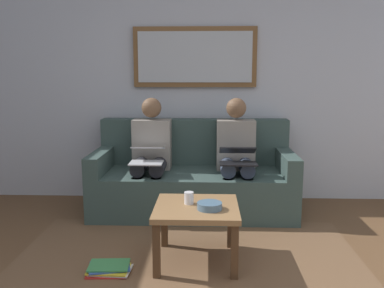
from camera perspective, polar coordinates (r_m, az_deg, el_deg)
name	(u,v)px	position (r m, az deg, el deg)	size (l,w,h in m)	color
wall_rear	(195,81)	(4.65, 0.43, 8.56)	(6.00, 0.12, 2.60)	#B7BCC6
area_rug	(188,263)	(3.22, -0.60, -15.84)	(2.60, 1.80, 0.01)	brown
couch	(194,179)	(4.31, 0.21, -4.82)	(1.98, 0.90, 0.90)	#384C47
framed_mirror	(195,57)	(4.56, 0.40, 11.68)	(1.31, 0.05, 0.63)	brown
coffee_table	(196,214)	(3.12, 0.61, -9.48)	(0.61, 0.61, 0.43)	olive
cup	(189,198)	(3.13, -0.42, -7.31)	(0.07, 0.07, 0.09)	silver
bowl	(210,206)	(3.02, 2.39, -8.36)	(0.18, 0.18, 0.05)	slate
person_left	(236,152)	(4.18, 6.00, -1.15)	(0.38, 0.58, 1.14)	gray
laptop_black	(238,156)	(3.94, 6.23, -1.62)	(0.34, 0.34, 0.15)	black
person_right	(151,152)	(4.21, -5.59, -1.06)	(0.38, 0.58, 1.14)	gray
laptop_silver	(147,154)	(3.97, -6.07, -1.40)	(0.30, 0.36, 0.15)	silver
magazine_stack	(109,268)	(3.14, -11.14, -16.19)	(0.32, 0.26, 0.05)	red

